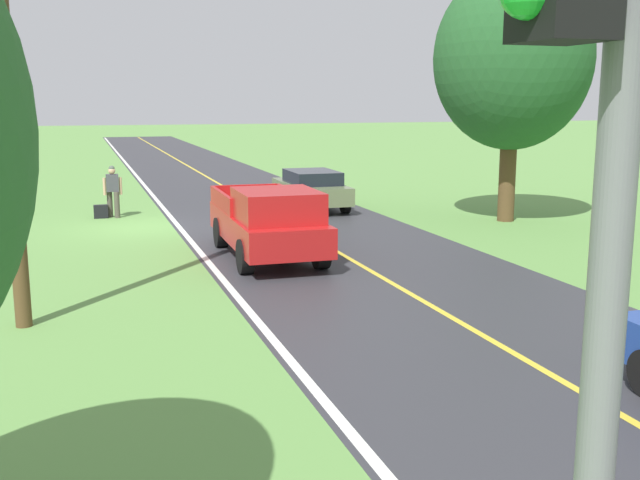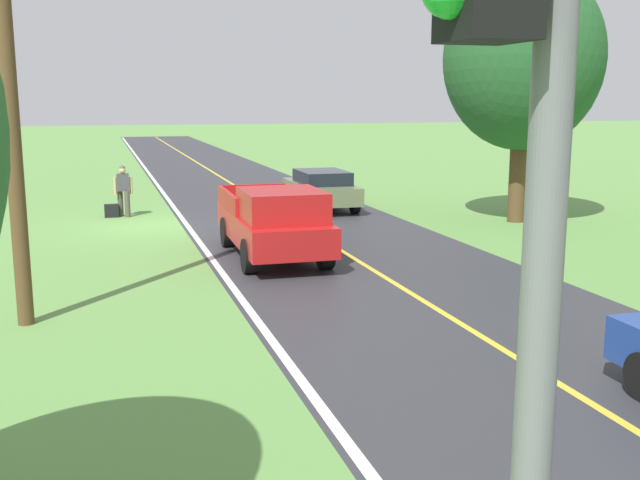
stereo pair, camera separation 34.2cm
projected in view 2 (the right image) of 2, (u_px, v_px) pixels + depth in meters
The scene contains 11 objects.
ground_plane at pixel (154, 227), 23.42m from camera, with size 200.00×200.00×0.00m, color #609347.
road_surface at pixel (291, 220), 24.66m from camera, with size 7.19×120.00×0.00m, color #333338.
lane_edge_line at pixel (187, 225), 23.71m from camera, with size 0.16×117.60×0.00m, color silver.
lane_centre_line at pixel (291, 220), 24.66m from camera, with size 0.14×117.60×0.00m, color gold.
hitchhiker_walking at pixel (123, 188), 25.26m from camera, with size 0.62×0.51×1.75m.
suitcase_carried at pixel (111, 211), 25.21m from camera, with size 0.20×0.46×0.45m, color black.
pickup_truck_passing at pixel (275, 220), 18.51m from camera, with size 2.17×5.43×1.82m.
traffic_light_mast at pixel (511, 194), 2.79m from camera, with size 0.61×0.32×5.20m.
tree_far_side_near at pixel (523, 59), 23.43m from camera, with size 4.98×4.98×8.05m.
sedan_near_oncoming at pixel (321, 188), 27.06m from camera, with size 1.99×4.43×1.41m.
utility_pole_roadside at pixel (7, 64), 12.40m from camera, with size 0.28×0.28×8.99m, color brown.
Camera 2 is at (1.57, 23.63, 3.90)m, focal length 42.01 mm.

